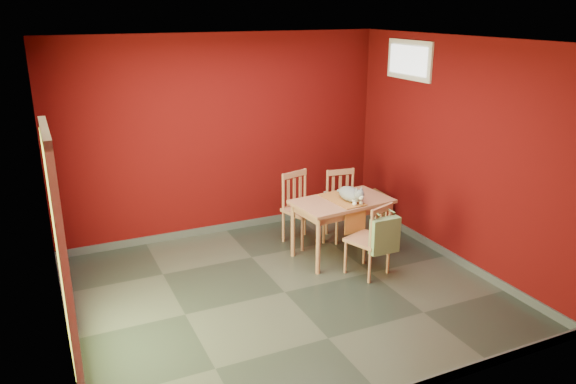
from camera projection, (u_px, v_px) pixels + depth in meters
name	position (u px, v px, depth m)	size (l,w,h in m)	color
ground	(285.00, 292.00, 6.21)	(4.50, 4.50, 0.00)	#2D342D
room_shell	(285.00, 288.00, 6.20)	(4.50, 4.50, 4.50)	#4D0708
doorway	(59.00, 247.00, 4.62)	(0.06, 1.01, 2.13)	#B7D838
window	(409.00, 60.00, 7.22)	(0.05, 0.90, 0.50)	white
outlet_plate	(326.00, 195.00, 8.47)	(0.08, 0.01, 0.12)	silver
dining_table	(342.00, 207.00, 6.93)	(1.25, 0.80, 0.74)	#AB6E50
table_runner	(346.00, 206.00, 6.83)	(0.37, 0.67, 0.32)	#A7612B
chair_far_left	(301.00, 207.00, 7.40)	(0.55, 0.55, 0.95)	#AB6E50
chair_far_right	(344.00, 204.00, 7.57)	(0.48, 0.48, 0.92)	#AB6E50
chair_near	(371.00, 238.00, 6.49)	(0.53, 0.53, 0.89)	#AB6E50
tote_bag	(385.00, 235.00, 6.30)	(0.35, 0.20, 0.48)	#6D8B59
cat	(350.00, 191.00, 6.85)	(0.25, 0.47, 0.23)	slate
picture_frame	(383.00, 207.00, 8.16)	(0.17, 0.46, 0.46)	brown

